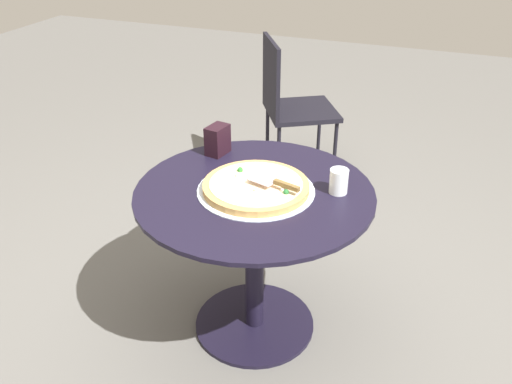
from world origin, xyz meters
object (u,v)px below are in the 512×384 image
(pizza_on_tray, at_px, (256,187))
(drinking_cup, at_px, (339,181))
(patio_table, at_px, (254,233))
(patio_chair_far, at_px, (289,100))
(pizza_server, at_px, (276,182))
(napkin_dispenser, at_px, (218,140))

(pizza_on_tray, distance_m, drinking_cup, 0.32)
(patio_table, relative_size, patio_chair_far, 1.03)
(patio_table, xyz_separation_m, drinking_cup, (-0.31, -0.10, 0.25))
(patio_table, xyz_separation_m, pizza_on_tray, (-0.01, -0.00, 0.22))
(pizza_server, height_order, patio_chair_far, patio_chair_far)
(patio_table, distance_m, pizza_server, 0.27)
(patio_table, xyz_separation_m, patio_chair_far, (0.32, -1.43, 0.04))
(napkin_dispenser, height_order, patio_chair_far, patio_chair_far)
(pizza_server, relative_size, patio_chair_far, 0.24)
(pizza_on_tray, xyz_separation_m, pizza_server, (-0.08, 0.01, 0.04))
(patio_table, bearing_deg, pizza_on_tray, -174.94)
(patio_table, height_order, pizza_server, pizza_server)
(napkin_dispenser, bearing_deg, patio_table, -123.08)
(pizza_server, xyz_separation_m, patio_chair_far, (0.41, -1.44, -0.22))
(pizza_on_tray, bearing_deg, pizza_server, 173.82)
(drinking_cup, relative_size, napkin_dispenser, 0.76)
(pizza_on_tray, height_order, pizza_server, pizza_server)
(patio_chair_far, bearing_deg, napkin_dispenser, 92.35)
(pizza_server, bearing_deg, napkin_dispenser, -35.97)
(pizza_on_tray, height_order, napkin_dispenser, napkin_dispenser)
(pizza_on_tray, relative_size, patio_chair_far, 0.50)
(patio_table, distance_m, napkin_dispenser, 0.45)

